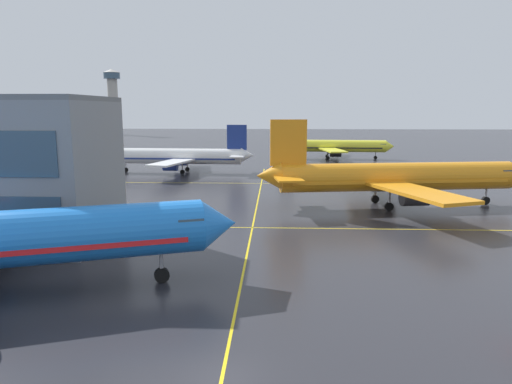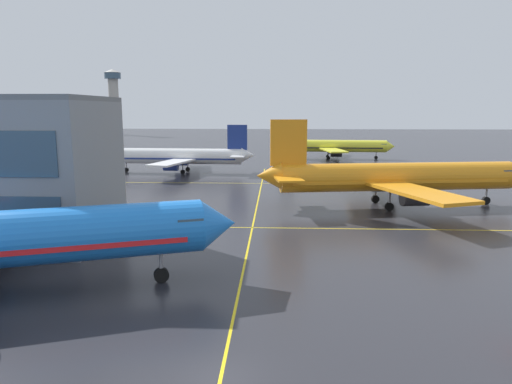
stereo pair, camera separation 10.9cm
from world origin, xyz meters
The scene contains 6 objects.
ground_plane centered at (0.00, 0.00, 0.00)m, with size 600.00×600.00×0.00m, color #28282D.
airliner_second_row centered at (19.01, 43.24, 4.14)m, with size 38.96×33.27×12.12m.
airliner_third_row centered at (-18.12, 76.81, 3.50)m, with size 32.91×28.40×10.24m.
airliner_far_left_stand centered at (18.09, 106.73, 3.47)m, with size 32.72×28.19×10.17m.
taxiway_markings centered at (0.00, 30.52, 0.00)m, with size 164.63×107.32×0.01m.
control_tower centered at (-83.88, 226.01, 19.99)m, with size 8.82×8.82×34.12m.
Camera 1 is at (2.66, -21.45, 13.47)m, focal length 32.65 mm.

